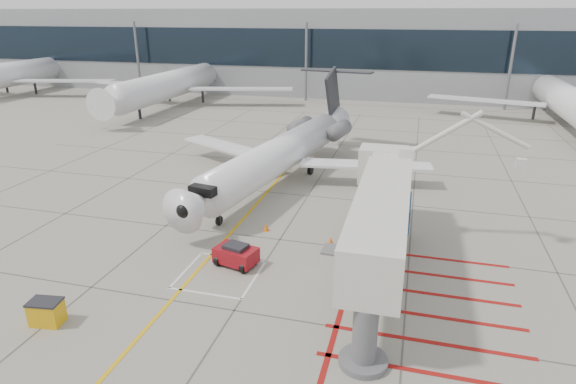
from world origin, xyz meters
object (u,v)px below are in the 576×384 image
(jet_bridge, at_px, (380,227))
(spill_bin, at_px, (46,312))
(pushback_tug, at_px, (236,254))
(regional_jet, at_px, (267,142))

(jet_bridge, height_order, spill_bin, jet_bridge)
(pushback_tug, bearing_deg, regional_jet, 112.61)
(regional_jet, height_order, pushback_tug, regional_jet)
(regional_jet, bearing_deg, pushback_tug, -71.51)
(regional_jet, bearing_deg, jet_bridge, -41.99)
(regional_jet, relative_size, jet_bridge, 1.77)
(jet_bridge, relative_size, spill_bin, 12.57)
(jet_bridge, height_order, pushback_tug, jet_bridge)
(regional_jet, height_order, jet_bridge, regional_jet)
(regional_jet, relative_size, spill_bin, 22.27)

